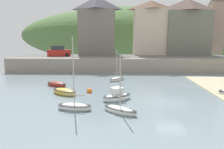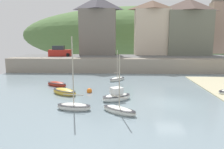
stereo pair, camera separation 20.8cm
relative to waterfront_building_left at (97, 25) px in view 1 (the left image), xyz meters
name	(u,v)px [view 1 (the left image)]	position (x,y,z in m)	size (l,w,h in m)	color
quay_seawall	(148,64)	(9.34, -7.70, -6.84)	(48.00, 9.40, 2.40)	gray
hillside_backdrop	(142,35)	(11.87, 30.00, -1.79)	(80.00, 44.00, 18.32)	#50733D
waterfront_building_left	(97,25)	(0.00, 0.00, 0.00)	(7.31, 5.57, 11.40)	slate
waterfront_building_centre	(151,28)	(10.74, 0.00, -0.43)	(7.01, 4.70, 10.57)	beige
waterfront_building_right	(187,27)	(17.82, 0.00, -0.27)	(8.63, 5.69, 10.89)	#696C5B
church_with_spire	(216,16)	(25.12, 4.00, 2.21)	(3.00, 3.00, 15.54)	gray
fishing_boat_green	(64,92)	(-1.23, -22.63, -7.94)	(3.35, 2.83, 0.83)	gold
sailboat_tall_mast	(75,106)	(0.83, -27.46, -7.92)	(3.04, 1.48, 6.19)	silver
rowboat_small_beached	(57,84)	(-3.18, -18.82, -7.97)	(3.02, 2.26, 0.72)	#A0281A
sailboat_far_left	(120,110)	(4.61, -28.11, -7.95)	(3.11, 2.56, 4.81)	white
sailboat_nearest_shore	(117,79)	(4.18, -15.20, -7.97)	(2.61, 2.85, 4.34)	white
sailboat_white_hull	(117,97)	(4.31, -24.55, -7.85)	(3.22, 2.66, 1.43)	white
parked_car_near_slipway	(59,52)	(-6.74, -4.50, -5.00)	(4.21, 1.98, 1.95)	#B4251C
mooring_buoy	(89,91)	(1.29, -21.79, -8.02)	(0.59, 0.59, 0.59)	orange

